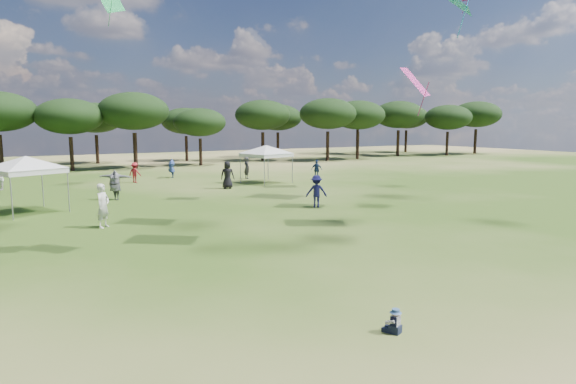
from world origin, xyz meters
name	(u,v)px	position (x,y,z in m)	size (l,w,h in m)	color
ground	(487,367)	(0.00, 0.00, 0.00)	(140.00, 140.00, 0.00)	#375319
tree_line	(118,114)	(2.39, 47.41, 5.42)	(108.78, 17.63, 7.77)	black
tent_left	(26,159)	(-6.83, 21.73, 2.73)	(5.39, 5.39, 3.16)	gray
tent_right	(266,147)	(9.17, 26.87, 2.72)	(5.82, 5.82, 3.15)	gray
toddler	(394,322)	(-0.47, 1.97, 0.24)	(0.41, 0.44, 0.54)	black
festival_crowd	(116,183)	(-2.00, 25.13, 0.86)	(29.47, 19.45, 1.91)	maroon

